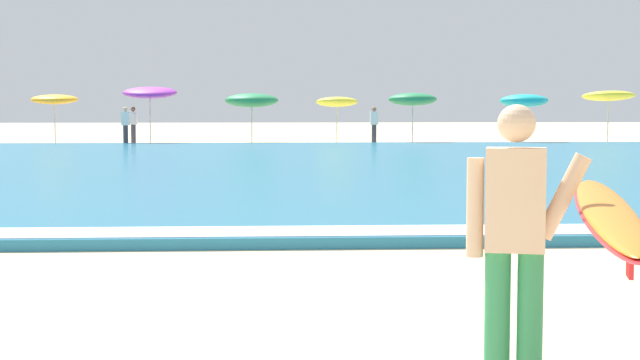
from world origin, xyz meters
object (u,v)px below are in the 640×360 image
beach_umbrella_2 (150,93)px  beach_umbrella_3 (252,100)px  beach_umbrella_4 (337,102)px  beachgoer_near_row_left (126,125)px  surfer_with_board (562,225)px  beachgoer_near_row_mid (133,124)px  beachgoer_near_row_right (374,125)px  beach_umbrella_7 (608,96)px  beach_umbrella_5 (413,99)px  beach_umbrella_6 (524,101)px  beach_umbrella_1 (54,99)px

beach_umbrella_2 → beach_umbrella_3: 4.22m
beach_umbrella_4 → beach_umbrella_2: bearing=-168.3°
beach_umbrella_4 → beachgoer_near_row_left: beach_umbrella_4 is taller
surfer_with_board → beachgoer_near_row_mid: (-7.29, 35.43, -0.19)m
surfer_with_board → beachgoer_near_row_mid: surfer_with_board is taller
beach_umbrella_4 → beachgoer_near_row_right: (1.39, -2.19, -0.94)m
beach_umbrella_7 → beachgoer_near_row_right: 10.65m
surfer_with_board → beach_umbrella_3: (-2.38, 35.58, 0.81)m
beachgoer_near_row_mid → beachgoer_near_row_right: (9.98, -0.70, 0.00)m
beachgoer_near_row_left → beachgoer_near_row_mid: (0.11, 1.42, 0.00)m
beach_umbrella_5 → beach_umbrella_6: (4.62, -0.40, -0.06)m
beach_umbrella_4 → beachgoer_near_row_left: size_ratio=1.30×
beachgoer_near_row_mid → beach_umbrella_1: bearing=170.4°
beach_umbrella_6 → beach_umbrella_7: size_ratio=0.91×
beach_umbrella_1 → beach_umbrella_4: (11.93, 0.92, -0.10)m
beach_umbrella_2 → beach_umbrella_6: 15.56m
beach_umbrella_3 → beach_umbrella_6: 11.38m
beach_umbrella_5 → beach_umbrella_6: beach_umbrella_5 is taller
beach_umbrella_7 → beach_umbrella_3: bearing=-176.9°
beach_umbrella_1 → beachgoer_near_row_mid: (3.34, -0.56, -1.04)m
beach_umbrella_5 → beach_umbrella_6: 4.64m
beach_umbrella_2 → beachgoer_near_row_mid: 1.51m
beach_umbrella_2 → beach_umbrella_6: size_ratio=1.17×
beach_umbrella_4 → beach_umbrella_5: (3.05, -1.73, 0.10)m
beach_umbrella_2 → beachgoer_near_row_left: 2.01m
beachgoer_near_row_left → beach_umbrella_6: bearing=2.7°
beach_umbrella_1 → beachgoer_near_row_mid: size_ratio=1.35×
beach_umbrella_2 → beachgoer_near_row_mid: bearing=168.0°
beach_umbrella_3 → beachgoer_near_row_right: (5.07, -0.86, -1.00)m
beach_umbrella_1 → beachgoer_near_row_mid: bearing=-9.6°
beach_umbrella_7 → beach_umbrella_5: bearing=-172.0°
beach_umbrella_6 → beach_umbrella_1: bearing=176.5°
beachgoer_near_row_left → beachgoer_near_row_mid: bearing=85.4°
beach_umbrella_6 → beachgoer_near_row_left: (-16.38, -0.77, -0.98)m
beach_umbrella_7 → surfer_with_board: bearing=-109.8°
beach_umbrella_1 → beach_umbrella_2: size_ratio=0.85×
beach_umbrella_2 → beachgoer_near_row_mid: beach_umbrella_2 is taller
beachgoer_near_row_mid → beachgoer_near_row_right: bearing=-4.0°
beach_umbrella_4 → beachgoer_near_row_left: bearing=-161.5°
beach_umbrella_1 → beach_umbrella_6: bearing=-3.5°
beach_umbrella_7 → beachgoer_near_row_mid: beach_umbrella_7 is taller
beachgoer_near_row_right → beach_umbrella_3: bearing=170.4°
beachgoer_near_row_left → beachgoer_near_row_right: (10.10, 0.72, 0.00)m
beach_umbrella_3 → beachgoer_near_row_left: (-5.03, -1.58, -1.00)m
beach_umbrella_4 → beachgoer_near_row_mid: bearing=-170.2°
beach_umbrella_2 → beachgoer_near_row_right: beach_umbrella_2 is taller
beach_umbrella_6 → beachgoer_near_row_left: bearing=-177.3°
beach_umbrella_3 → beach_umbrella_4: bearing=19.9°
beach_umbrella_2 → beach_umbrella_3: size_ratio=1.12×
beach_umbrella_5 → beachgoer_near_row_mid: 11.70m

